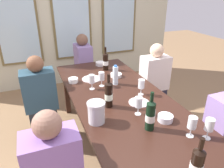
{
  "coord_description": "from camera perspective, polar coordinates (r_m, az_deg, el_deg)",
  "views": [
    {
      "loc": [
        -0.8,
        -1.75,
        1.8
      ],
      "look_at": [
        0.0,
        0.26,
        0.79
      ],
      "focal_mm": 33.65,
      "sensor_mm": 36.0,
      "label": 1
    }
  ],
  "objects": [
    {
      "name": "wine_bottle_1",
      "position": [
        1.99,
        -0.91,
        -2.83
      ],
      "size": [
        0.08,
        0.08,
        0.34
      ],
      "color": "black",
      "rests_on": "dining_table"
    },
    {
      "name": "wine_glass_1",
      "position": [
        2.35,
        -5.55,
        1.2
      ],
      "size": [
        0.07,
        0.07,
        0.17
      ],
      "color": "white",
      "rests_on": "dining_table"
    },
    {
      "name": "back_wall_with_windows",
      "position": [
        4.14,
        -11.16,
        19.7
      ],
      "size": [
        4.17,
        0.1,
        2.9
      ],
      "color": "beige",
      "rests_on": "ground"
    },
    {
      "name": "wine_glass_4",
      "position": [
        1.75,
        24.93,
        -10.22
      ],
      "size": [
        0.07,
        0.07,
        0.17
      ],
      "color": "white",
      "rests_on": "dining_table"
    },
    {
      "name": "wine_bottle_3",
      "position": [
        1.41,
        22.1,
        -19.47
      ],
      "size": [
        0.08,
        0.08,
        0.3
      ],
      "color": "black",
      "rests_on": "dining_table"
    },
    {
      "name": "tasting_bowl_0",
      "position": [
        3.11,
        -3.17,
        5.54
      ],
      "size": [
        0.14,
        0.14,
        0.05
      ],
      "primitive_type": "cylinder",
      "color": "white",
      "rests_on": "dining_table"
    },
    {
      "name": "seated_person_0",
      "position": [
        2.7,
        -18.66,
        -4.65
      ],
      "size": [
        0.38,
        0.24,
        1.11
      ],
      "color": "#282C30",
      "rests_on": "ground"
    },
    {
      "name": "tasting_bowl_1",
      "position": [
        2.59,
        -10.51,
        1.01
      ],
      "size": [
        0.12,
        0.12,
        0.05
      ],
      "primitive_type": "cylinder",
      "color": "white",
      "rests_on": "dining_table"
    },
    {
      "name": "wine_bottle_0",
      "position": [
        2.91,
        -1.76,
        6.19
      ],
      "size": [
        0.08,
        0.08,
        0.32
      ],
      "color": "black",
      "rests_on": "dining_table"
    },
    {
      "name": "tasting_bowl_2",
      "position": [
        1.9,
        14.28,
        -8.94
      ],
      "size": [
        0.13,
        0.13,
        0.05
      ],
      "primitive_type": "cylinder",
      "color": "white",
      "rests_on": "dining_table"
    },
    {
      "name": "tasting_bowl_3",
      "position": [
        2.71,
        1.14,
        2.43
      ],
      "size": [
        0.15,
        0.15,
        0.04
      ],
      "primitive_type": "cylinder",
      "color": "white",
      "rests_on": "dining_table"
    },
    {
      "name": "wine_bottle_2",
      "position": [
        1.71,
        10.43,
        -8.34
      ],
      "size": [
        0.08,
        0.08,
        0.34
      ],
      "color": "black",
      "rests_on": "dining_table"
    },
    {
      "name": "dining_table",
      "position": [
        2.23,
        2.54,
        -5.39
      ],
      "size": [
        0.97,
        2.44,
        0.74
      ],
      "color": "#351C14",
      "rests_on": "ground"
    },
    {
      "name": "wine_glass_0",
      "position": [
        2.41,
        -2.86,
        2.07
      ],
      "size": [
        0.07,
        0.07,
        0.17
      ],
      "color": "white",
      "rests_on": "dining_table"
    },
    {
      "name": "white_plate_0",
      "position": [
        2.13,
        7.32,
        -4.98
      ],
      "size": [
        0.21,
        0.21,
        0.01
      ],
      "primitive_type": "cylinder",
      "color": "white",
      "rests_on": "dining_table"
    },
    {
      "name": "wine_glass_5",
      "position": [
        1.73,
        20.96,
        -9.99
      ],
      "size": [
        0.07,
        0.07,
        0.17
      ],
      "color": "white",
      "rests_on": "dining_table"
    },
    {
      "name": "ground_plane",
      "position": [
        2.64,
        2.25,
        -18.13
      ],
      "size": [
        12.0,
        12.0,
        0.0
      ],
      "primitive_type": "plane",
      "color": "#8B6A49"
    },
    {
      "name": "water_bottle",
      "position": [
        2.46,
        0.95,
        2.34
      ],
      "size": [
        0.06,
        0.06,
        0.24
      ],
      "color": "white",
      "rests_on": "dining_table"
    },
    {
      "name": "wine_glass_3",
      "position": [
        2.24,
        8.01,
        -0.09
      ],
      "size": [
        0.07,
        0.07,
        0.17
      ],
      "color": "white",
      "rests_on": "dining_table"
    },
    {
      "name": "metal_pitcher",
      "position": [
        1.79,
        -4.28,
        -7.65
      ],
      "size": [
        0.16,
        0.16,
        0.19
      ],
      "color": "silver",
      "rests_on": "dining_table"
    },
    {
      "name": "white_plate_1",
      "position": [
        2.65,
        -5.56,
        1.4
      ],
      "size": [
        0.24,
        0.24,
        0.01
      ],
      "primitive_type": "cylinder",
      "color": "white",
      "rests_on": "dining_table"
    },
    {
      "name": "seated_person_1",
      "position": [
        3.09,
        11.3,
        0.16
      ],
      "size": [
        0.38,
        0.24,
        1.11
      ],
      "color": "#252535",
      "rests_on": "ground"
    },
    {
      "name": "seated_person_4",
      "position": [
        3.65,
        -7.67,
        4.31
      ],
      "size": [
        0.24,
        0.38,
        1.11
      ],
      "color": "#272241",
      "rests_on": "ground"
    },
    {
      "name": "wine_glass_2",
      "position": [
        1.89,
        7.24,
        -5.02
      ],
      "size": [
        0.07,
        0.07,
        0.17
      ],
      "color": "white",
      "rests_on": "dining_table"
    }
  ]
}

